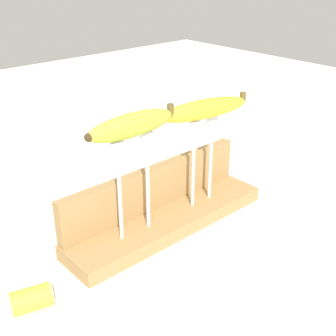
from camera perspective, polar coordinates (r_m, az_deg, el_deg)
The scene contains 8 objects.
ground_plane at distance 0.91m, azimuth 0.00°, elevation -7.36°, with size 3.00×3.00×0.00m, color white.
wooden_board at distance 0.90m, azimuth 0.00°, elevation -6.59°, with size 0.44×0.10×0.03m, color #A87F4C.
board_backstop at distance 0.90m, azimuth -1.76°, elevation -2.39°, with size 0.43×0.02×0.09m, color #A87F4C.
fork_stand_left at distance 0.79m, azimuth -4.34°, elevation -1.18°, with size 0.09×0.01×0.19m.
fork_stand_right at distance 0.89m, azimuth 4.34°, elevation 1.87°, with size 0.08×0.01×0.18m.
banana_raised_left at distance 0.75m, azimuth -4.58°, elevation 5.39°, with size 0.18×0.04×0.04m.
banana_raised_right at distance 0.86m, azimuth 4.53°, elevation 7.37°, with size 0.20×0.07×0.04m.
banana_chunk_near at distance 0.75m, azimuth -16.68°, elevation -15.41°, with size 0.07×0.05×0.04m.
Camera 1 is at (-0.51, -0.57, 0.49)m, focal length 48.61 mm.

